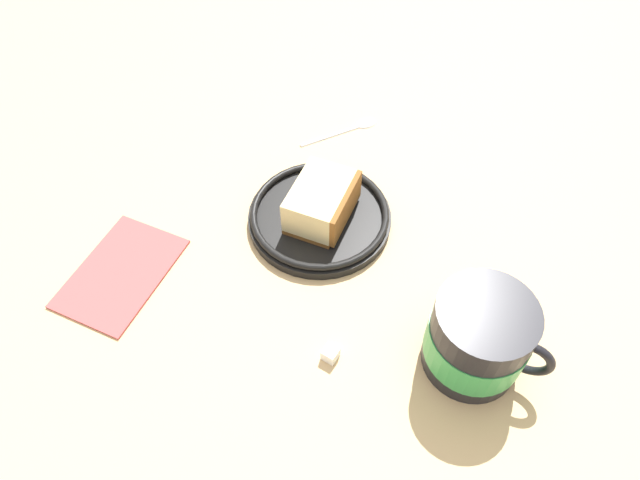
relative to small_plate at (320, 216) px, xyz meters
The scene contains 7 objects.
ground_plane 5.01cm from the small_plate, 31.30° to the right, with size 149.67×149.67×3.18cm, color tan.
small_plate is the anchor object (origin of this frame).
cake_slice 2.58cm from the small_plate, 14.13° to the right, with size 8.25×9.75×4.74cm.
tea_mug 23.47cm from the small_plate, 41.55° to the right, with size 11.70×9.56×9.25cm.
teaspoon 17.24cm from the small_plate, 81.42° to the left, with size 10.45×7.69×0.80cm.
folded_napkin 23.23cm from the small_plate, 152.53° to the right, with size 9.32×13.78×0.60cm, color #B24C4C.
sugar_cube 17.51cm from the small_plate, 79.36° to the right, with size 1.44×1.44×1.44cm, color white.
Camera 1 is at (2.81, -40.37, 52.64)cm, focal length 32.22 mm.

